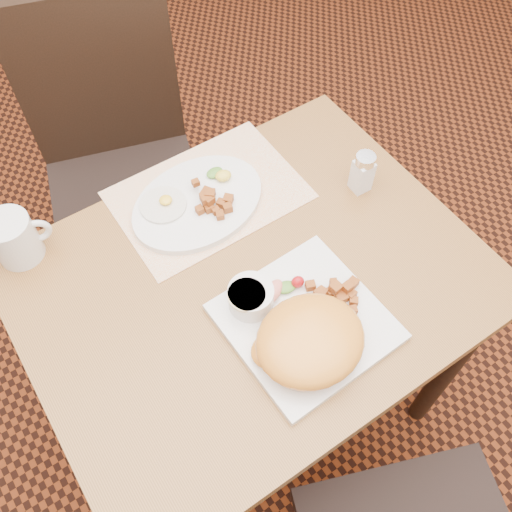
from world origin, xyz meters
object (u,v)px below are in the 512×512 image
(chair_far, at_px, (118,156))
(plate_square, at_px, (305,322))
(coffee_mug, at_px, (15,238))
(plate_oval, at_px, (198,203))
(salt_shaker, at_px, (363,172))
(table, at_px, (253,305))

(chair_far, height_order, plate_square, chair_far)
(plate_square, distance_m, coffee_mug, 0.60)
(chair_far, height_order, plate_oval, chair_far)
(plate_square, xyz_separation_m, salt_shaker, (0.30, 0.20, 0.04))
(plate_square, bearing_deg, salt_shaker, 34.19)
(plate_square, relative_size, salt_shaker, 2.80)
(table, relative_size, coffee_mug, 7.40)
(plate_square, bearing_deg, chair_far, 93.69)
(chair_far, relative_size, salt_shaker, 9.70)
(table, distance_m, coffee_mug, 0.50)
(table, bearing_deg, salt_shaker, 11.35)
(table, height_order, chair_far, chair_far)
(chair_far, bearing_deg, coffee_mug, 62.28)
(table, distance_m, chair_far, 0.66)
(table, bearing_deg, chair_far, 92.14)
(chair_far, height_order, salt_shaker, chair_far)
(plate_oval, bearing_deg, salt_shaker, -25.43)
(salt_shaker, bearing_deg, plate_oval, 154.57)
(plate_square, height_order, coffee_mug, coffee_mug)
(chair_far, xyz_separation_m, coffee_mug, (-0.33, -0.34, 0.26))
(chair_far, bearing_deg, plate_square, 110.57)
(plate_square, relative_size, plate_oval, 0.92)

